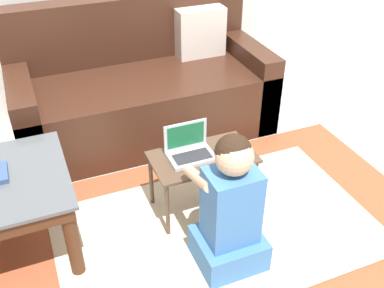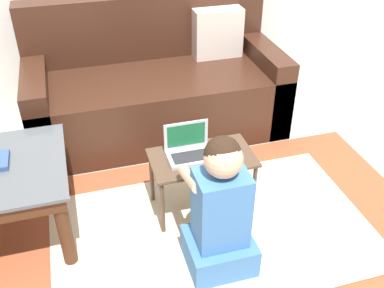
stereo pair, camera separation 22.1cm
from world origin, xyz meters
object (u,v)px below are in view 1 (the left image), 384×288
laptop (190,151)px  couch (143,90)px  computer_mouse (222,147)px  person_seated (230,211)px  laptop_desk (203,163)px

laptop → couch: bearing=88.6°
computer_mouse → person_seated: 0.47m
laptop_desk → person_seated: bearing=-95.4°
computer_mouse → person_seated: person_seated is taller
laptop_desk → person_seated: 0.43m
laptop_desk → computer_mouse: size_ratio=5.88×
laptop → laptop_desk: bearing=-21.4°
couch → person_seated: couch is taller
laptop_desk → computer_mouse: (0.12, 0.01, 0.07)m
couch → laptop_desk: couch is taller
couch → person_seated: (0.00, -1.43, 0.03)m
couch → laptop_desk: bearing=-87.5°
couch → laptop_desk: 1.00m
laptop_desk → couch: bearing=92.5°
couch → computer_mouse: (0.16, -0.99, 0.08)m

